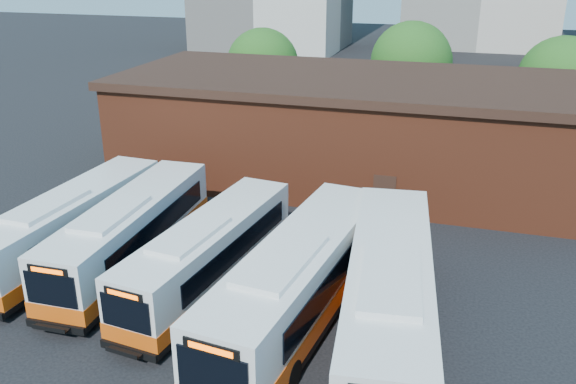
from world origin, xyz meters
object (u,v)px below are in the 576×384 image
(bus_farwest, at_px, (72,227))
(bus_midwest, at_px, (209,257))
(bus_west, at_px, (131,235))
(bus_east, at_px, (388,304))
(bus_mideast, at_px, (298,286))

(bus_farwest, relative_size, bus_midwest, 1.03)
(bus_west, bearing_deg, bus_midwest, -11.78)
(bus_west, bearing_deg, bus_farwest, 178.64)
(bus_farwest, height_order, bus_east, bus_east)
(bus_midwest, height_order, bus_east, bus_east)
(bus_mideast, bearing_deg, bus_farwest, 175.10)
(bus_midwest, distance_m, bus_mideast, 4.65)
(bus_mideast, distance_m, bus_east, 3.44)
(bus_farwest, relative_size, bus_mideast, 0.90)
(bus_midwest, bearing_deg, bus_east, -7.28)
(bus_midwest, bearing_deg, bus_mideast, -13.47)
(bus_west, height_order, bus_midwest, bus_west)
(bus_farwest, xyz_separation_m, bus_mideast, (11.60, -2.38, 0.16))
(bus_mideast, height_order, bus_east, bus_east)
(bus_midwest, xyz_separation_m, bus_east, (7.78, -1.96, 0.28))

